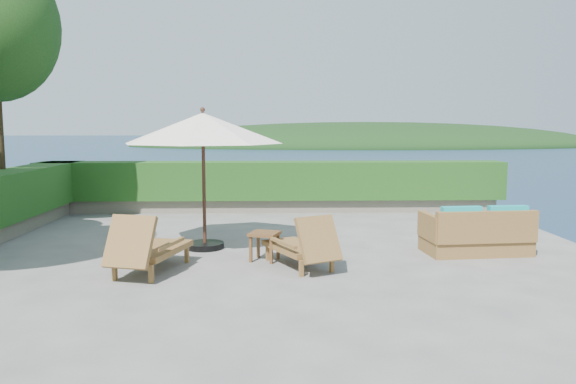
{
  "coord_description": "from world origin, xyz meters",
  "views": [
    {
      "loc": [
        0.01,
        -9.37,
        2.31
      ],
      "look_at": [
        0.3,
        0.8,
        1.1
      ],
      "focal_mm": 35.0,
      "sensor_mm": 36.0,
      "label": 1
    }
  ],
  "objects_px": {
    "lounge_left": "(148,248)",
    "wicker_loveseat": "(477,235)",
    "patio_umbrella": "(203,130)",
    "lounge_right": "(303,245)",
    "side_table": "(265,237)"
  },
  "relations": [
    {
      "from": "lounge_left",
      "to": "wicker_loveseat",
      "type": "relative_size",
      "value": 0.95
    },
    {
      "from": "patio_umbrella",
      "to": "lounge_left",
      "type": "height_order",
      "value": "patio_umbrella"
    },
    {
      "from": "lounge_right",
      "to": "side_table",
      "type": "xyz_separation_m",
      "value": [
        -0.63,
        0.53,
        0.03
      ]
    },
    {
      "from": "lounge_left",
      "to": "wicker_loveseat",
      "type": "xyz_separation_m",
      "value": [
        5.63,
        1.2,
        -0.06
      ]
    },
    {
      "from": "patio_umbrella",
      "to": "lounge_left",
      "type": "xyz_separation_m",
      "value": [
        -0.67,
        -1.79,
        -1.82
      ]
    },
    {
      "from": "patio_umbrella",
      "to": "wicker_loveseat",
      "type": "distance_m",
      "value": 5.34
    },
    {
      "from": "wicker_loveseat",
      "to": "lounge_right",
      "type": "bearing_deg",
      "value": -168.84
    },
    {
      "from": "patio_umbrella",
      "to": "wicker_loveseat",
      "type": "height_order",
      "value": "patio_umbrella"
    },
    {
      "from": "lounge_left",
      "to": "side_table",
      "type": "xyz_separation_m",
      "value": [
        1.81,
        0.79,
        -0.01
      ]
    },
    {
      "from": "lounge_left",
      "to": "lounge_right",
      "type": "relative_size",
      "value": 1.08
    },
    {
      "from": "patio_umbrella",
      "to": "lounge_right",
      "type": "distance_m",
      "value": 2.98
    },
    {
      "from": "lounge_left",
      "to": "patio_umbrella",
      "type": "bearing_deg",
      "value": 84.67
    },
    {
      "from": "patio_umbrella",
      "to": "lounge_right",
      "type": "xyz_separation_m",
      "value": [
        1.77,
        -1.52,
        -1.85
      ]
    },
    {
      "from": "patio_umbrella",
      "to": "lounge_left",
      "type": "relative_size",
      "value": 1.77
    },
    {
      "from": "patio_umbrella",
      "to": "lounge_right",
      "type": "bearing_deg",
      "value": -40.82
    }
  ]
}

